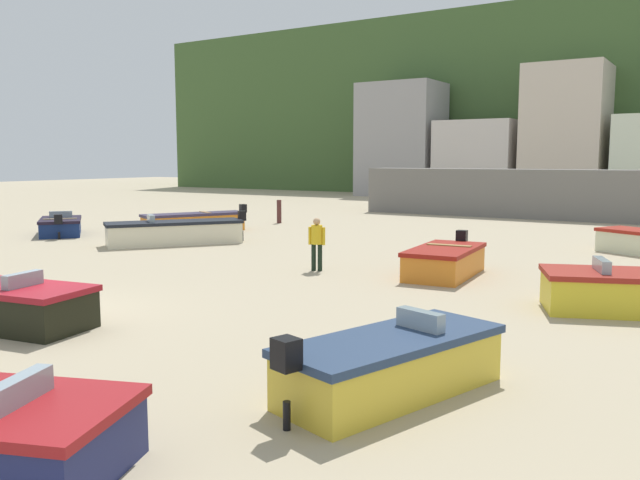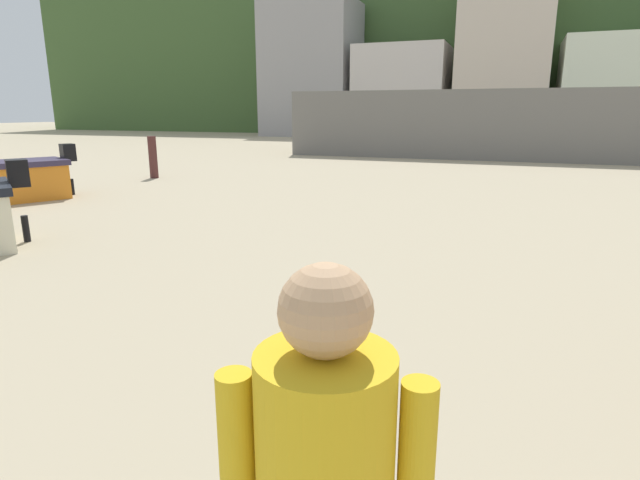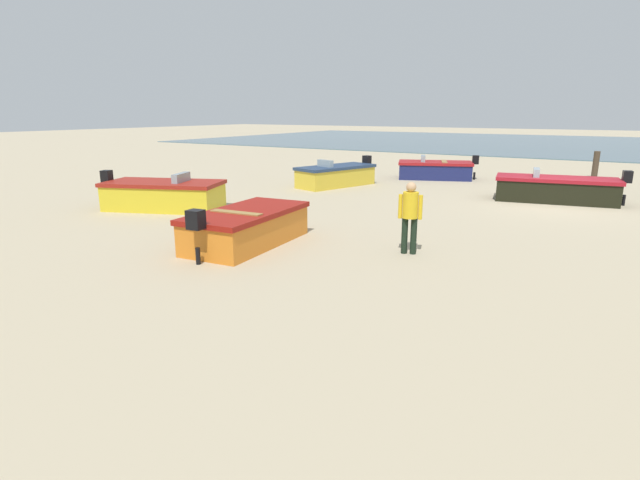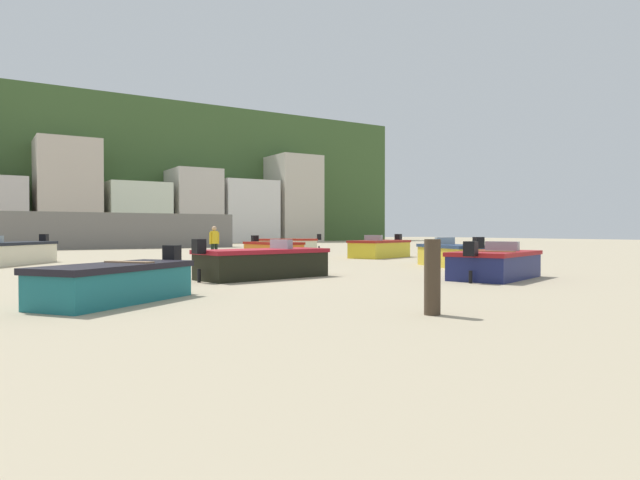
# 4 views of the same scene
# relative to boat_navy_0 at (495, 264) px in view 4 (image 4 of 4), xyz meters

# --- Properties ---
(ground_plane) EXTENTS (160.00, 160.00, 0.00)m
(ground_plane) POSITION_rel_boat_navy_0_xyz_m (-5.71, 4.67, -0.42)
(ground_plane) COLOR tan
(headland_hill) EXTENTS (90.00, 32.00, 17.03)m
(headland_hill) POSITION_rel_boat_navy_0_xyz_m (-5.71, 70.67, 8.09)
(headland_hill) COLOR #3F5C2E
(headland_hill) RESTS_ON ground
(harbor_pier) EXTENTS (18.84, 2.40, 2.80)m
(harbor_pier) POSITION_rel_boat_navy_0_xyz_m (-3.57, 34.67, 0.98)
(harbor_pier) COLOR slate
(harbor_pier) RESTS_ON ground
(townhouse_centre_left) EXTENTS (6.07, 6.18, 10.80)m
(townhouse_centre_left) POSITION_rel_boat_navy_0_xyz_m (-4.80, 51.77, 4.98)
(townhouse_centre_left) COLOR beige
(townhouse_centre_left) RESTS_ON ground
(townhouse_centre) EXTENTS (6.47, 6.23, 6.65)m
(townhouse_centre) POSITION_rel_boat_navy_0_xyz_m (2.18, 51.79, 2.91)
(townhouse_centre) COLOR silver
(townhouse_centre) RESTS_ON ground
(townhouse_centre_right) EXTENTS (5.25, 6.77, 8.48)m
(townhouse_centre_right) POSITION_rel_boat_navy_0_xyz_m (8.68, 52.06, 3.82)
(townhouse_centre_right) COLOR beige
(townhouse_centre_right) RESTS_ON ground
(townhouse_right) EXTENTS (6.75, 6.69, 7.48)m
(townhouse_right) POSITION_rel_boat_navy_0_xyz_m (15.14, 52.02, 3.32)
(townhouse_right) COLOR silver
(townhouse_right) RESTS_ON ground
(townhouse_far_right) EXTENTS (5.66, 6.68, 10.96)m
(townhouse_far_right) POSITION_rel_boat_navy_0_xyz_m (21.96, 52.02, 5.06)
(townhouse_far_right) COLOR beige
(townhouse_far_right) RESTS_ON ground
(boat_navy_0) EXTENTS (3.78, 2.81, 1.13)m
(boat_navy_0) POSITION_rel_boat_navy_0_xyz_m (0.00, 0.00, 0.00)
(boat_navy_0) COLOR navy
(boat_navy_0) RESTS_ON ground
(boat_orange_1) EXTENTS (1.92, 3.72, 1.16)m
(boat_orange_1) POSITION_rel_boat_navy_0_xyz_m (-0.12, 14.09, 0.01)
(boat_orange_1) COLOR orange
(boat_orange_1) RESTS_ON ground
(boat_teal_2) EXTENTS (3.51, 3.09, 1.08)m
(boat_teal_2) POSITION_rel_boat_navy_0_xyz_m (-10.63, 0.22, -0.03)
(boat_teal_2) COLOR #1A6970
(boat_teal_2) RESTS_ON ground
(boat_yellow_3) EXTENTS (2.38, 3.93, 1.19)m
(boat_yellow_3) POSITION_rel_boat_navy_0_xyz_m (2.83, 4.53, 0.03)
(boat_yellow_3) COLOR gold
(boat_yellow_3) RESTS_ON ground
(boat_cream_4) EXTENTS (4.35, 3.25, 1.19)m
(boat_cream_4) POSITION_rel_boat_navy_0_xyz_m (4.77, 21.69, 0.02)
(boat_cream_4) COLOR beige
(boat_cream_4) RESTS_ON ground
(boat_cream_5) EXTENTS (4.29, 5.19, 1.25)m
(boat_cream_5) POSITION_rel_boat_navy_0_xyz_m (-11.87, 15.03, 0.06)
(boat_cream_5) COLOR beige
(boat_cream_5) RESTS_ON ground
(boat_yellow_9) EXTENTS (4.09, 2.96, 1.23)m
(boat_yellow_9) POSITION_rel_boat_navy_0_xyz_m (5.07, 11.97, 0.05)
(boat_yellow_9) COLOR gold
(boat_yellow_9) RESTS_ON ground
(boat_black_10) EXTENTS (4.37, 2.20, 1.18)m
(boat_black_10) POSITION_rel_boat_navy_0_xyz_m (-5.69, 3.81, 0.02)
(boat_black_10) COLOR black
(boat_black_10) RESTS_ON ground
(mooring_post_mid_beach) EXTENTS (0.27, 0.27, 1.27)m
(mooring_post_mid_beach) POSITION_rel_boat_navy_0_xyz_m (-6.46, -4.25, 0.21)
(mooring_post_mid_beach) COLOR #413325
(mooring_post_mid_beach) RESTS_ON ground
(beach_walker_distant) EXTENTS (0.53, 0.42, 1.62)m
(beach_walker_distant) POSITION_rel_boat_navy_0_xyz_m (-3.74, 12.82, 0.53)
(beach_walker_distant) COLOR black
(beach_walker_distant) RESTS_ON ground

